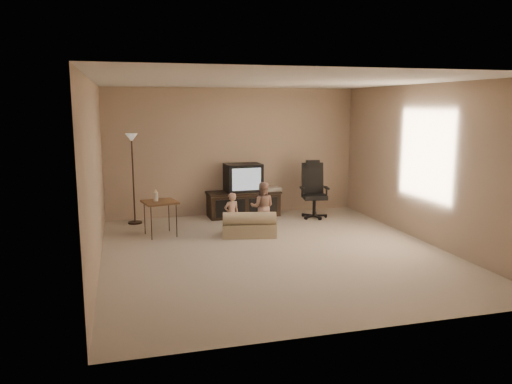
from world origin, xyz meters
TOP-DOWN VIEW (x-y plane):
  - floor at (0.00, 0.00)m, footprint 5.50×5.50m
  - room_shell at (0.00, 0.00)m, footprint 5.50×5.50m
  - tv_stand at (0.14, 2.49)m, footprint 1.47×0.59m
  - office_chair at (1.43, 2.04)m, footprint 0.59×0.62m
  - side_table at (-1.57, 1.41)m, footprint 0.63×0.63m
  - floor_lamp at (-1.96, 2.42)m, footprint 0.26×0.26m
  - child_sofa at (-0.14, 0.97)m, footprint 0.97×0.68m
  - toddler_left at (-0.42, 1.06)m, footprint 0.30×0.25m
  - toddler_right at (0.16, 1.22)m, footprint 0.47×0.36m

SIDE VIEW (x-z plane):
  - floor at x=0.00m, z-range 0.00..0.00m
  - child_sofa at x=-0.14m, z-range -0.04..0.39m
  - toddler_left at x=-0.42m, z-range 0.00..0.74m
  - office_chair at x=1.43m, z-range -0.16..0.95m
  - tv_stand at x=0.14m, z-range -0.09..0.95m
  - toddler_right at x=0.16m, z-range 0.00..0.87m
  - side_table at x=-1.57m, z-range 0.17..0.97m
  - floor_lamp at x=-1.96m, z-range 0.38..2.04m
  - room_shell at x=0.00m, z-range -1.23..4.27m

